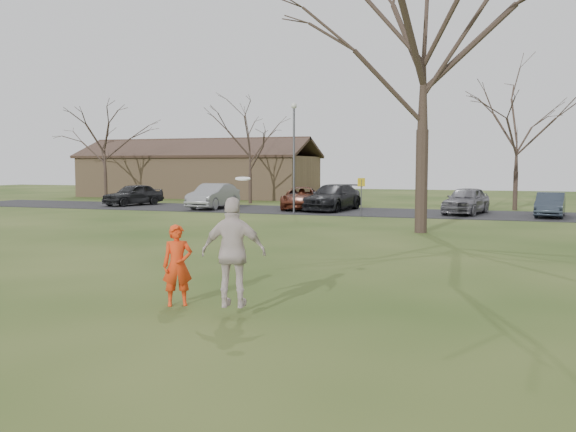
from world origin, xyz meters
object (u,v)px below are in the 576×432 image
object	(u,v)px
big_tree	(424,60)
car_5	(550,205)
car_2	(301,198)
car_4	(466,200)
car_1	(213,196)
car_3	(333,197)
car_0	(133,194)
building	(199,175)
lamp_post	(294,144)
player_defender	(178,265)
catching_play	(234,252)

from	to	relation	value
big_tree	car_5	bearing A→B (deg)	59.54
car_2	car_4	bearing A→B (deg)	-16.20
car_1	car_4	world-z (taller)	car_1
car_3	car_5	bearing A→B (deg)	4.16
car_0	building	distance (m)	12.65
car_1	lamp_post	world-z (taller)	lamp_post
player_defender	car_0	distance (m)	30.82
catching_play	car_0	bearing A→B (deg)	126.34
car_2	building	xyz separation A→B (m)	(-13.47, 12.43, 1.21)
car_5	building	size ratio (longest dim) A/B	0.19
car_3	car_4	bearing A→B (deg)	6.06
building	car_0	bearing A→B (deg)	-83.45
car_0	lamp_post	size ratio (longest dim) A/B	0.69
building	big_tree	xyz separation A→B (m)	(22.00, -23.00, 5.07)
car_0	car_3	bearing A→B (deg)	18.05
car_2	car_1	bearing A→B (deg)	177.99
car_2	car_4	world-z (taller)	car_4
car_1	car_5	size ratio (longest dim) A/B	1.22
car_3	big_tree	distance (m)	13.69
car_1	car_5	xyz separation A→B (m)	(19.64, 0.10, -0.14)
player_defender	car_0	world-z (taller)	player_defender
player_defender	car_0	xyz separation A→B (m)	(-17.58, 25.31, -0.03)
car_3	car_4	world-z (taller)	car_3
car_3	big_tree	size ratio (longest dim) A/B	0.39
player_defender	catching_play	xyz separation A→B (m)	(1.46, -0.56, 0.40)
catching_play	car_3	bearing A→B (deg)	100.86
building	car_3	bearing A→B (deg)	-39.12
player_defender	big_tree	world-z (taller)	big_tree
car_5	building	distance (m)	30.74
catching_play	big_tree	distance (m)	16.52
car_5	big_tree	distance (m)	12.76
car_0	car_5	distance (m)	26.20
car_4	car_5	distance (m)	4.35
player_defender	car_2	distance (m)	26.00
car_1	catching_play	bearing A→B (deg)	-63.69
big_tree	car_2	bearing A→B (deg)	128.90
lamp_post	car_4	bearing A→B (deg)	15.65
player_defender	car_3	world-z (taller)	car_3
car_2	player_defender	bearing A→B (deg)	-91.17
car_2	building	bearing A→B (deg)	123.81
catching_play	building	size ratio (longest dim) A/B	0.11
car_5	player_defender	bearing A→B (deg)	-102.25
building	car_4	bearing A→B (deg)	-28.94
car_3	car_4	distance (m)	7.78
car_2	big_tree	size ratio (longest dim) A/B	0.35
catching_play	lamp_post	distance (m)	23.95
building	big_tree	size ratio (longest dim) A/B	1.47
player_defender	building	size ratio (longest dim) A/B	0.08
car_0	catching_play	bearing A→B (deg)	-35.14
building	lamp_post	size ratio (longest dim) A/B	3.29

